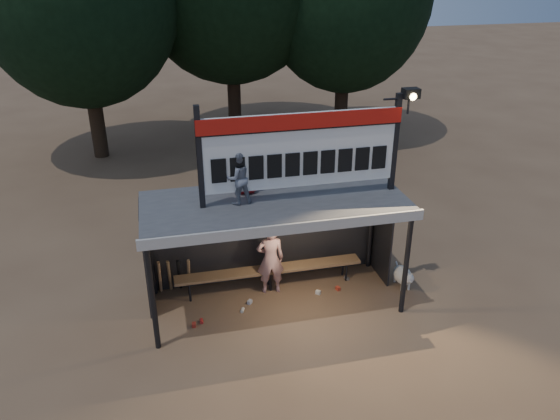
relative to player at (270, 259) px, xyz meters
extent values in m
plane|color=brown|center=(0.00, -0.41, -0.79)|extent=(80.00, 80.00, 0.00)
imported|color=silver|center=(0.00, 0.00, 0.00)|extent=(0.60, 0.42, 1.58)
imported|color=gray|center=(-0.68, -0.39, 2.03)|extent=(0.56, 0.48, 1.01)
imported|color=#AF1B1D|center=(-0.46, 0.06, 2.08)|extent=(0.55, 0.37, 1.11)
cube|color=#414144|center=(0.00, -0.41, 1.47)|extent=(5.00, 2.00, 0.12)
cube|color=beige|center=(0.00, -1.43, 1.43)|extent=(5.10, 0.06, 0.20)
cylinder|color=black|center=(-2.40, -1.31, 0.31)|extent=(0.10, 0.10, 2.20)
cylinder|color=black|center=(2.40, -1.31, 0.31)|extent=(0.10, 0.10, 2.20)
cylinder|color=black|center=(-2.40, 0.49, 0.31)|extent=(0.10, 0.10, 2.20)
cylinder|color=black|center=(2.40, 0.49, 0.31)|extent=(0.10, 0.10, 2.20)
cube|color=black|center=(0.00, 0.59, 0.31)|extent=(5.00, 0.04, 2.20)
cube|color=black|center=(-2.50, 0.09, 0.31)|extent=(0.04, 1.00, 2.20)
cube|color=black|center=(2.50, 0.09, 0.31)|extent=(0.04, 1.00, 2.20)
cylinder|color=black|center=(0.00, 0.59, 1.36)|extent=(5.00, 0.06, 0.06)
cube|color=black|center=(-1.35, -0.41, 2.48)|extent=(0.10, 0.10, 1.90)
cube|color=black|center=(2.35, -0.41, 2.48)|extent=(0.10, 0.10, 1.90)
cube|color=white|center=(0.50, -0.41, 2.48)|extent=(3.80, 0.08, 1.40)
cube|color=red|center=(0.50, -0.46, 3.04)|extent=(3.80, 0.04, 0.28)
cube|color=black|center=(0.50, -0.46, 2.89)|extent=(3.80, 0.02, 0.03)
cube|color=black|center=(-1.03, -0.46, 2.23)|extent=(0.27, 0.03, 0.45)
cube|color=black|center=(-0.69, -0.46, 2.23)|extent=(0.27, 0.03, 0.45)
cube|color=black|center=(-0.35, -0.46, 2.23)|extent=(0.27, 0.03, 0.45)
cube|color=black|center=(-0.01, -0.46, 2.23)|extent=(0.27, 0.03, 0.45)
cube|color=black|center=(0.33, -0.46, 2.23)|extent=(0.27, 0.03, 0.45)
cube|color=black|center=(0.67, -0.46, 2.23)|extent=(0.27, 0.03, 0.45)
cube|color=black|center=(1.01, -0.46, 2.23)|extent=(0.27, 0.03, 0.45)
cube|color=black|center=(1.35, -0.46, 2.23)|extent=(0.27, 0.03, 0.45)
cube|color=black|center=(1.69, -0.46, 2.23)|extent=(0.27, 0.03, 0.45)
cube|color=black|center=(2.03, -0.46, 2.23)|extent=(0.27, 0.03, 0.45)
cylinder|color=black|center=(2.30, -0.41, 3.33)|extent=(0.50, 0.04, 0.04)
cylinder|color=black|center=(2.55, -0.41, 3.18)|extent=(0.04, 0.04, 0.30)
cube|color=black|center=(2.55, -0.46, 3.43)|extent=(0.30, 0.22, 0.18)
sphere|color=#FFD88C|center=(2.55, -0.55, 3.39)|extent=(0.14, 0.14, 0.14)
cube|color=olive|center=(0.00, 0.14, -0.34)|extent=(4.00, 0.35, 0.06)
cylinder|color=black|center=(-1.70, 0.02, -0.57)|extent=(0.05, 0.05, 0.45)
cylinder|color=black|center=(-1.70, 0.26, -0.57)|extent=(0.05, 0.05, 0.45)
cylinder|color=black|center=(0.00, 0.02, -0.57)|extent=(0.05, 0.05, 0.45)
cylinder|color=black|center=(0.00, 0.26, -0.57)|extent=(0.05, 0.05, 0.45)
cylinder|color=black|center=(1.70, 0.02, -0.57)|extent=(0.05, 0.05, 0.45)
cylinder|color=black|center=(1.70, 0.26, -0.57)|extent=(0.05, 0.05, 0.45)
cylinder|color=#2F2115|center=(-4.00, 9.59, 1.08)|extent=(0.50, 0.50, 3.74)
cylinder|color=black|center=(1.00, 11.09, 1.30)|extent=(0.50, 0.50, 4.18)
cylinder|color=black|center=(5.00, 10.09, 0.97)|extent=(0.50, 0.50, 3.52)
ellipsoid|color=beige|center=(2.81, -0.45, -0.52)|extent=(0.36, 0.58, 0.36)
sphere|color=white|center=(2.81, -0.73, -0.43)|extent=(0.22, 0.22, 0.22)
cone|color=beige|center=(2.81, -0.83, -0.45)|extent=(0.10, 0.10, 0.10)
cone|color=beige|center=(2.76, -0.75, -0.33)|extent=(0.06, 0.06, 0.07)
cone|color=beige|center=(2.86, -0.75, -0.33)|extent=(0.06, 0.06, 0.07)
cylinder|color=beige|center=(2.73, -0.63, -0.70)|extent=(0.05, 0.05, 0.18)
cylinder|color=beige|center=(2.89, -0.63, -0.70)|extent=(0.05, 0.05, 0.18)
cylinder|color=white|center=(2.73, -0.27, -0.70)|extent=(0.05, 0.05, 0.18)
cylinder|color=beige|center=(2.89, -0.27, -0.70)|extent=(0.05, 0.05, 0.18)
cylinder|color=silver|center=(2.81, -0.15, -0.45)|extent=(0.04, 0.16, 0.14)
cylinder|color=#9E7149|center=(-2.27, 0.41, -0.36)|extent=(0.07, 0.27, 0.84)
cylinder|color=olive|center=(-2.07, 0.41, -0.36)|extent=(0.09, 0.30, 0.83)
cylinder|color=black|center=(-1.87, 0.41, -0.36)|extent=(0.09, 0.33, 0.83)
cylinder|color=#946C45|center=(-1.67, 0.41, -0.36)|extent=(0.08, 0.35, 0.82)
cube|color=#A2281B|center=(-1.71, -0.85, -0.75)|extent=(0.08, 0.11, 0.08)
cylinder|color=#AFB0B5|center=(1.73, 0.04, -0.76)|extent=(0.10, 0.14, 0.07)
cube|color=beige|center=(0.95, -0.34, -0.75)|extent=(0.12, 0.12, 0.08)
cylinder|color=#B4221E|center=(-1.55, -0.76, -0.76)|extent=(0.07, 0.12, 0.07)
cube|color=#AAAAAF|center=(-0.52, -0.35, -0.75)|extent=(0.12, 0.12, 0.08)
cylinder|color=beige|center=(-0.71, -0.59, -0.76)|extent=(0.10, 0.14, 0.07)
cube|color=#AF321E|center=(1.41, -0.30, -0.75)|extent=(0.10, 0.12, 0.08)
camera|label=1|loc=(-2.04, -9.54, 5.81)|focal=35.00mm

